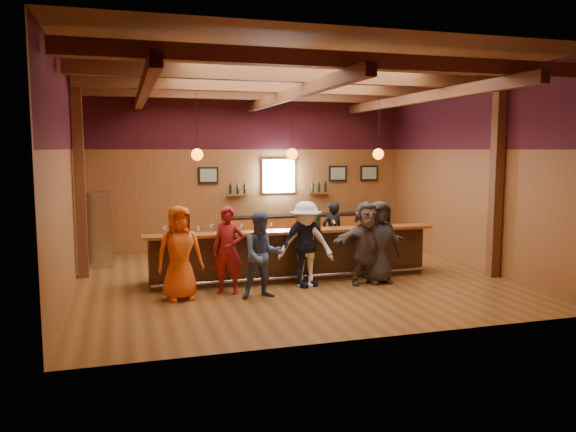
% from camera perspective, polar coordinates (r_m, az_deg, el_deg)
% --- Properties ---
extents(room, '(9.04, 9.00, 4.52)m').
position_cam_1_polar(room, '(11.99, 0.33, 8.74)').
color(room, brown).
rests_on(room, ground).
extents(bar_counter, '(6.30, 1.07, 1.11)m').
position_cam_1_polar(bar_counter, '(12.29, 0.27, -3.91)').
color(bar_counter, black).
rests_on(bar_counter, ground).
extents(back_bar_cabinet, '(4.00, 0.52, 0.95)m').
position_cam_1_polar(back_bar_cabinet, '(16.01, 0.64, -1.57)').
color(back_bar_cabinet, brown).
rests_on(back_bar_cabinet, ground).
extents(window, '(0.95, 0.09, 0.95)m').
position_cam_1_polar(window, '(15.96, -0.97, 4.08)').
color(window, silver).
rests_on(window, room).
extents(framed_pictures, '(5.35, 0.05, 0.45)m').
position_cam_1_polar(framed_pictures, '(16.20, 2.00, 4.30)').
color(framed_pictures, black).
rests_on(framed_pictures, room).
extents(wine_shelves, '(3.00, 0.18, 0.30)m').
position_cam_1_polar(wine_shelves, '(15.92, -0.90, 2.53)').
color(wine_shelves, brown).
rests_on(wine_shelves, room).
extents(pendant_lights, '(4.24, 0.24, 1.37)m').
position_cam_1_polar(pendant_lights, '(11.93, 0.41, 6.32)').
color(pendant_lights, black).
rests_on(pendant_lights, room).
extents(stainless_fridge, '(0.70, 0.70, 1.80)m').
position_cam_1_polar(stainless_fridge, '(14.16, -18.90, -1.31)').
color(stainless_fridge, silver).
rests_on(stainless_fridge, ground).
extents(customer_orange, '(0.94, 0.69, 1.77)m').
position_cam_1_polar(customer_orange, '(10.66, -10.94, -3.70)').
color(customer_orange, orange).
rests_on(customer_orange, ground).
extents(customer_redvest, '(0.74, 0.64, 1.71)m').
position_cam_1_polar(customer_redvest, '(10.98, -6.11, -3.48)').
color(customer_redvest, maroon).
rests_on(customer_redvest, ground).
extents(customer_denim, '(0.80, 0.63, 1.64)m').
position_cam_1_polar(customer_denim, '(10.62, -2.61, -3.98)').
color(customer_denim, '#435586').
rests_on(customer_denim, ground).
extents(customer_white, '(1.29, 1.02, 1.75)m').
position_cam_1_polar(customer_white, '(11.48, 1.80, -2.88)').
color(customer_white, white).
rests_on(customer_white, ground).
extents(customer_navy, '(1.11, 0.72, 1.75)m').
position_cam_1_polar(customer_navy, '(11.50, 1.78, -2.88)').
color(customer_navy, '#1A1E34').
rests_on(customer_navy, ground).
extents(customer_brown, '(1.62, 0.54, 1.74)m').
position_cam_1_polar(customer_brown, '(11.78, 7.96, -2.73)').
color(customer_brown, '#524741').
rests_on(customer_brown, ground).
extents(customer_dark, '(0.86, 0.57, 1.74)m').
position_cam_1_polar(customer_dark, '(11.94, 9.28, -2.63)').
color(customer_dark, '#2A2A2D').
rests_on(customer_dark, ground).
extents(bartender, '(0.61, 0.45, 1.53)m').
position_cam_1_polar(bartender, '(13.74, 4.53, -1.76)').
color(bartender, black).
rests_on(bartender, ground).
extents(ice_bucket, '(0.20, 0.20, 0.22)m').
position_cam_1_polar(ice_bucket, '(11.99, 2.29, -0.82)').
color(ice_bucket, brown).
rests_on(ice_bucket, bar_counter).
extents(bottle_a, '(0.08, 0.08, 0.38)m').
position_cam_1_polar(bottle_a, '(12.19, 3.04, -0.51)').
color(bottle_a, black).
rests_on(bottle_a, bar_counter).
extents(bottle_b, '(0.08, 0.08, 0.39)m').
position_cam_1_polar(bottle_b, '(12.20, 3.15, -0.49)').
color(bottle_b, black).
rests_on(bottle_b, bar_counter).
extents(glass_a, '(0.08, 0.08, 0.18)m').
position_cam_1_polar(glass_a, '(11.44, -12.32, -1.24)').
color(glass_a, silver).
rests_on(glass_a, bar_counter).
extents(glass_b, '(0.08, 0.08, 0.17)m').
position_cam_1_polar(glass_b, '(11.36, -9.04, -1.25)').
color(glass_b, silver).
rests_on(glass_b, bar_counter).
extents(glass_c, '(0.08, 0.08, 0.18)m').
position_cam_1_polar(glass_c, '(11.56, -7.78, -1.06)').
color(glass_c, silver).
rests_on(glass_c, bar_counter).
extents(glass_d, '(0.08, 0.08, 0.17)m').
position_cam_1_polar(glass_d, '(11.48, -4.73, -1.10)').
color(glass_d, silver).
rests_on(glass_d, bar_counter).
extents(glass_e, '(0.07, 0.07, 0.16)m').
position_cam_1_polar(glass_e, '(11.82, -1.69, -0.90)').
color(glass_e, silver).
rests_on(glass_e, bar_counter).
extents(glass_f, '(0.08, 0.08, 0.18)m').
position_cam_1_polar(glass_f, '(12.15, 4.63, -0.63)').
color(glass_f, silver).
rests_on(glass_f, bar_counter).
extents(glass_g, '(0.09, 0.09, 0.20)m').
position_cam_1_polar(glass_g, '(12.50, 7.50, -0.41)').
color(glass_g, silver).
rests_on(glass_g, bar_counter).
extents(glass_h, '(0.08, 0.08, 0.19)m').
position_cam_1_polar(glass_h, '(12.57, 8.87, -0.43)').
color(glass_h, silver).
rests_on(glass_h, bar_counter).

